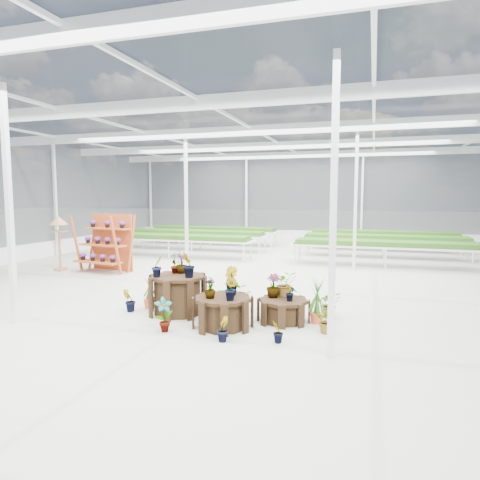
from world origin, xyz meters
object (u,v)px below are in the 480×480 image
(plinth_tall, at_px, (178,295))
(plinth_mid, at_px, (223,312))
(shelf_rack, at_px, (104,243))
(bird_table, at_px, (60,244))
(plinth_low, at_px, (283,310))

(plinth_tall, xyz_separation_m, plinth_mid, (1.20, -0.60, -0.11))
(shelf_rack, xyz_separation_m, bird_table, (-1.48, -0.27, -0.03))
(shelf_rack, bearing_deg, plinth_tall, -32.27)
(plinth_tall, bearing_deg, shelf_rack, 139.46)
(plinth_mid, bearing_deg, plinth_low, 34.99)
(plinth_mid, xyz_separation_m, bird_table, (-7.06, 4.08, 0.60))
(plinth_low, xyz_separation_m, shelf_rack, (-6.59, 3.65, 0.70))
(shelf_rack, relative_size, bird_table, 1.04)
(shelf_rack, bearing_deg, plinth_mid, -29.65)
(shelf_rack, bearing_deg, bird_table, -161.30)
(plinth_tall, relative_size, shelf_rack, 0.64)
(plinth_tall, relative_size, plinth_mid, 1.08)
(plinth_tall, distance_m, shelf_rack, 5.80)
(plinth_mid, relative_size, plinth_low, 1.11)
(plinth_mid, bearing_deg, shelf_rack, 142.08)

